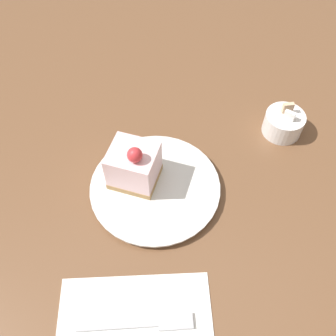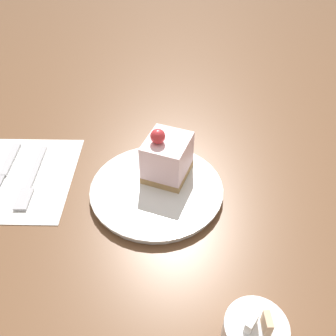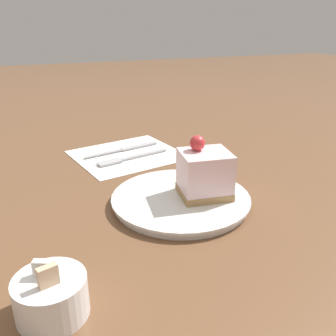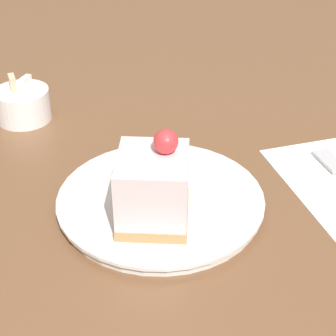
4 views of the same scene
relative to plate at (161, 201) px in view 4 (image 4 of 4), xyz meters
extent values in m
plane|color=brown|center=(0.02, -0.01, -0.01)|extent=(4.00, 4.00, 0.00)
cylinder|color=silver|center=(0.00, 0.00, 0.00)|extent=(0.22, 0.22, 0.01)
cylinder|color=silver|center=(0.00, 0.00, 0.00)|extent=(0.23, 0.23, 0.00)
cube|color=#AD8451|center=(-0.01, -0.04, 0.01)|extent=(0.08, 0.09, 0.01)
cube|color=silver|center=(-0.01, -0.04, 0.05)|extent=(0.08, 0.09, 0.06)
sphere|color=red|center=(0.00, -0.03, 0.09)|extent=(0.02, 0.02, 0.02)
cube|color=#B2B2B7|center=(0.21, 0.07, 0.00)|extent=(0.03, 0.05, 0.00)
cylinder|color=white|center=(-0.18, 0.22, 0.01)|extent=(0.08, 0.08, 0.04)
cube|color=#D8B28C|center=(-0.19, 0.22, 0.05)|extent=(0.01, 0.02, 0.02)
cube|color=white|center=(-0.17, 0.22, 0.04)|extent=(0.02, 0.02, 0.02)
camera|label=1|loc=(0.34, 0.09, 0.55)|focal=40.00mm
camera|label=2|loc=(-0.13, 0.43, 0.46)|focal=40.00mm
camera|label=3|loc=(-0.51, 0.21, 0.28)|focal=40.00mm
camera|label=4|loc=(-0.02, -0.50, 0.37)|focal=60.00mm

